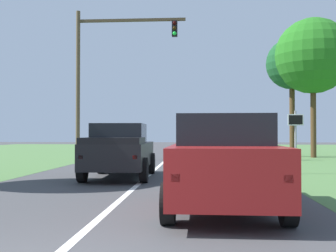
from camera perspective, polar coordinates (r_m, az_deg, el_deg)
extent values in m
plane|color=#424244|center=(14.81, -3.08, -7.08)|extent=(120.00, 120.00, 0.00)
cube|color=maroon|center=(8.73, 7.47, -5.71)|extent=(2.07, 4.97, 0.98)
cube|color=black|center=(8.95, 7.37, -0.58)|extent=(1.81, 3.09, 0.59)
cube|color=red|center=(6.29, 1.03, -7.09)|extent=(0.14, 0.06, 0.12)
cube|color=red|center=(6.41, 16.08, -6.94)|extent=(0.14, 0.06, 0.12)
cylinder|color=black|center=(10.31, 1.36, -7.73)|extent=(0.25, 0.72, 0.72)
cylinder|color=black|center=(10.40, 12.64, -7.65)|extent=(0.25, 0.72, 0.72)
cylinder|color=black|center=(7.28, 0.02, -10.54)|extent=(0.25, 0.72, 0.72)
cylinder|color=black|center=(7.40, 16.06, -10.34)|extent=(0.25, 0.72, 0.72)
cube|color=black|center=(14.94, -6.52, -3.88)|extent=(2.11, 4.91, 0.83)
cube|color=black|center=(14.68, -6.66, -0.99)|extent=(1.79, 1.89, 0.67)
cube|color=black|center=(13.44, -7.50, -1.99)|extent=(1.93, 1.90, 0.20)
cube|color=red|center=(12.75, -11.79, -4.17)|extent=(0.14, 0.06, 0.12)
cube|color=red|center=(12.46, -4.51, -4.26)|extent=(0.14, 0.06, 0.12)
cylinder|color=black|center=(16.62, -9.11, -5.03)|extent=(0.26, 0.81, 0.80)
cylinder|color=black|center=(16.35, -2.27, -5.11)|extent=(0.26, 0.81, 0.80)
cylinder|color=black|center=(13.69, -11.61, -5.88)|extent=(0.26, 0.81, 0.80)
cylinder|color=black|center=(13.36, -3.30, -6.02)|extent=(0.26, 0.81, 0.80)
cylinder|color=brown|center=(25.32, -12.18, 5.44)|extent=(0.24, 0.24, 8.81)
cube|color=#4C3D2B|center=(25.36, -5.01, 14.17)|extent=(6.35, 0.16, 0.16)
cube|color=black|center=(24.96, 0.91, 13.11)|extent=(0.32, 0.28, 0.90)
sphere|color=black|center=(24.89, 0.89, 13.86)|extent=(0.22, 0.22, 0.22)
sphere|color=black|center=(24.82, 0.89, 13.19)|extent=(0.22, 0.22, 0.22)
sphere|color=#1ED83F|center=(24.75, 0.89, 12.52)|extent=(0.22, 0.22, 0.22)
cylinder|color=gray|center=(16.89, 17.00, -2.14)|extent=(0.08, 0.08, 2.44)
cube|color=white|center=(16.86, 17.01, 0.81)|extent=(0.60, 0.03, 0.44)
cube|color=black|center=(16.85, 17.02, 0.82)|extent=(0.52, 0.01, 0.36)
cylinder|color=#4C351E|center=(28.77, 19.21, 0.68)|extent=(0.36, 0.36, 4.78)
sphere|color=#236C1C|center=(29.20, 19.16, 9.02)|extent=(4.93, 4.93, 4.93)
cylinder|color=#4C351E|center=(29.65, 16.58, 0.85)|extent=(0.36, 0.36, 5.02)
sphere|color=#184E25|center=(30.01, 16.54, 8.16)|extent=(3.50, 3.50, 3.50)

